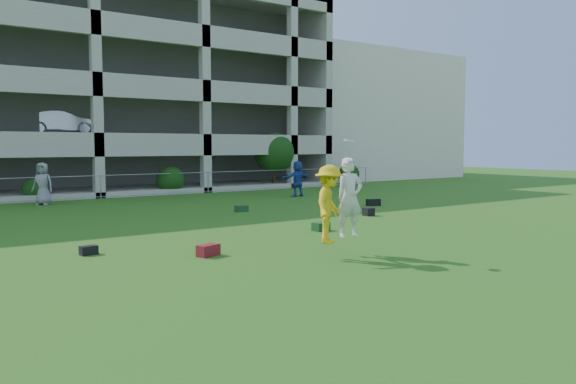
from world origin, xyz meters
TOP-DOWN VIEW (x-y plane):
  - ground at (0.00, 0.00)m, footprint 100.00×100.00m
  - stucco_building at (23.00, 28.00)m, footprint 16.00×14.00m
  - bystander_c at (-3.04, 17.33)m, footprint 1.10×1.06m
  - bystander_d at (8.77, 14.22)m, footprint 1.75×0.60m
  - bystander_f at (15.13, 17.60)m, footprint 1.39×1.02m
  - bag_red_a at (-2.28, 2.60)m, footprint 0.62×0.45m
  - bag_black_b at (-4.60, 4.42)m, footprint 0.43×0.29m
  - bag_green_c at (2.45, 4.21)m, footprint 0.53×0.39m
  - crate_d at (6.26, 6.14)m, footprint 0.37×0.37m
  - bag_black_e at (8.84, 8.59)m, footprint 0.66×0.48m
  - bag_green_g at (2.95, 10.01)m, footprint 0.52×0.34m
  - frisbee_contest at (0.11, 0.70)m, footprint 1.79×1.27m
  - parking_garage at (-0.02, 27.70)m, footprint 30.00×14.00m
  - fence at (0.00, 19.00)m, footprint 36.06×0.06m
  - shrub_row at (4.59, 19.70)m, footprint 34.38×2.52m

SIDE VIEW (x-z plane):
  - ground at x=0.00m, z-range 0.00..0.00m
  - bag_black_b at x=-4.60m, z-range 0.00..0.22m
  - bag_green_g at x=2.95m, z-range 0.00..0.25m
  - bag_green_c at x=2.45m, z-range 0.00..0.26m
  - bag_red_a at x=-2.28m, z-range 0.00..0.28m
  - crate_d at x=6.26m, z-range 0.00..0.30m
  - bag_black_e at x=8.84m, z-range 0.00..0.30m
  - fence at x=0.00m, z-range 0.01..1.21m
  - bystander_d at x=8.77m, z-range 0.00..1.87m
  - bystander_c at x=-3.04m, z-range 0.00..1.90m
  - bystander_f at x=15.13m, z-range 0.00..1.92m
  - frisbee_contest at x=0.11m, z-range 0.10..2.55m
  - shrub_row at x=4.59m, z-range -0.24..3.26m
  - stucco_building at x=23.00m, z-range 0.00..10.00m
  - parking_garage at x=-0.02m, z-range 0.01..12.01m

